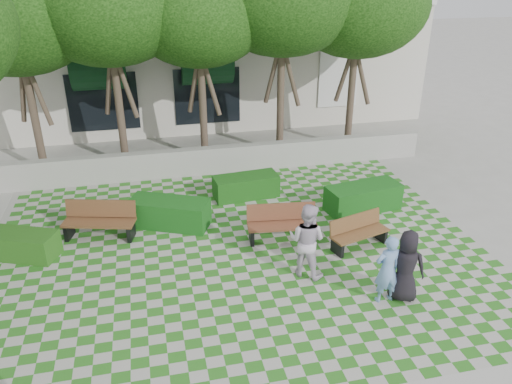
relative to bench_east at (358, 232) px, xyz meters
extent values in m
plane|color=gray|center=(-2.95, -0.69, -0.39)|extent=(90.00, 90.00, 0.00)
plane|color=#2B721E|center=(-2.95, 0.31, -0.39)|extent=(12.00, 12.00, 0.00)
cube|color=#9E9B93|center=(-2.95, 5.51, 0.06)|extent=(15.00, 0.36, 0.90)
cube|color=brown|center=(0.02, -0.06, 0.00)|extent=(1.63, 0.89, 0.05)
cube|color=brown|center=(-0.05, 0.16, 0.23)|extent=(1.52, 0.54, 0.39)
cube|color=black|center=(-0.65, -0.25, -0.20)|extent=(0.20, 0.44, 0.38)
cube|color=black|center=(0.68, 0.13, -0.20)|extent=(0.20, 0.44, 0.38)
cube|color=brown|center=(-1.79, 0.69, 0.05)|extent=(1.83, 0.75, 0.06)
cube|color=brown|center=(-1.76, 0.94, 0.32)|extent=(1.78, 0.34, 0.45)
cube|color=black|center=(-2.57, 0.78, -0.18)|extent=(0.16, 0.50, 0.43)
cube|color=black|center=(-1.00, 0.59, -0.18)|extent=(0.16, 0.50, 0.43)
cube|color=brown|center=(-6.36, 1.86, 0.06)|extent=(1.91, 1.01, 0.06)
cube|color=brown|center=(-6.29, 2.12, 0.34)|extent=(1.80, 0.59, 0.46)
cube|color=black|center=(-7.15, 2.07, -0.17)|extent=(0.23, 0.52, 0.45)
cube|color=black|center=(-5.57, 1.65, -0.17)|extent=(0.23, 0.52, 0.45)
cube|color=#134A15|center=(0.95, 1.85, -0.02)|extent=(2.26, 1.20, 0.75)
cube|color=#164A13|center=(-2.16, 3.44, -0.06)|extent=(2.00, 0.95, 0.68)
cube|color=#134A15|center=(-4.55, 2.15, -0.02)|extent=(2.29, 1.65, 0.74)
cube|color=#1E4E14|center=(-8.22, 1.41, -0.07)|extent=(1.98, 1.38, 0.64)
imported|color=#7198CE|center=(-0.34, -2.18, 0.39)|extent=(0.60, 0.42, 1.57)
imported|color=black|center=(0.07, -2.19, 0.42)|extent=(0.94, 0.86, 1.62)
imported|color=silver|center=(-1.67, -0.87, 0.50)|extent=(1.10, 1.08, 1.79)
cylinder|color=#47382B|center=(-8.45, 6.91, 1.43)|extent=(0.26, 0.26, 3.64)
ellipsoid|color=#1E4C11|center=(-8.45, 6.91, 4.68)|extent=(4.80, 4.80, 3.60)
cylinder|color=#47382B|center=(-5.75, 6.91, 1.51)|extent=(0.26, 0.26, 3.81)
ellipsoid|color=#1E4C11|center=(-5.75, 6.91, 4.91)|extent=(5.00, 5.00, 3.75)
cylinder|color=#47382B|center=(-2.95, 6.91, 1.40)|extent=(0.26, 0.26, 3.58)
ellipsoid|color=#1E4C11|center=(-2.95, 6.91, 4.60)|extent=(4.60, 4.60, 3.45)
cylinder|color=#47382B|center=(-0.15, 6.91, 1.57)|extent=(0.26, 0.26, 3.92)
cylinder|color=#47382B|center=(2.55, 6.91, 1.45)|extent=(0.26, 0.26, 3.70)
ellipsoid|color=#1E4C11|center=(2.55, 6.91, 4.75)|extent=(4.80, 4.80, 3.60)
cube|color=beige|center=(-1.95, 13.51, 2.11)|extent=(18.00, 8.00, 5.00)
cube|color=white|center=(-1.95, 9.51, 4.61)|extent=(18.00, 0.30, 0.30)
cube|color=black|center=(3.05, 9.49, 1.81)|extent=(1.40, 0.10, 2.40)
cylinder|color=#0F371A|center=(-6.45, 9.49, 2.61)|extent=(3.00, 1.80, 1.80)
cube|color=black|center=(-6.45, 9.49, 1.21)|extent=(2.60, 0.08, 2.20)
cylinder|color=#0F371A|center=(-2.45, 9.49, 2.61)|extent=(3.00, 1.80, 1.80)
cube|color=black|center=(-2.45, 9.49, 1.21)|extent=(2.60, 0.08, 2.20)
camera|label=1|loc=(-4.93, -9.99, 6.28)|focal=35.00mm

